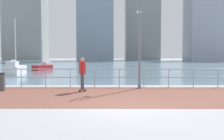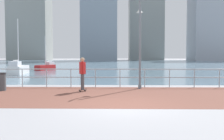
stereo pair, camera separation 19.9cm
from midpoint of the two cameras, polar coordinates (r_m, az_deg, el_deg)
The scene contains 12 objects.
ground at distance 49.11m, azimuth 1.56°, elevation 1.12°, with size 220.00×220.00×0.00m, color #9E9EA3.
brick_paving at distance 11.66m, azimuth 2.40°, elevation -5.62°, with size 28.00×5.97×0.01m, color brown.
harbor_water at distance 59.53m, azimuth 1.52°, elevation 1.49°, with size 180.00×88.00×0.00m, color slate.
waterfront_railing at distance 14.55m, azimuth 2.18°, elevation -0.98°, with size 25.25×0.06×1.06m.
lamppost at distance 14.17m, azimuth 6.62°, elevation 7.33°, with size 0.36×0.82×5.09m.
skateboarder at distance 12.81m, azimuth -6.15°, elevation -0.26°, with size 0.41×0.54×1.70m.
trash_bin at distance 14.24m, azimuth -23.00°, elevation -2.38°, with size 0.46×0.46×0.93m.
sailboat_teal at distance 26.20m, azimuth -19.94°, elevation 0.21°, with size 1.58×3.89×5.32m.
sailboat_white at distance 32.88m, azimuth -14.30°, elevation 0.69°, with size 2.00×3.11×4.19m.
tower_brick at distance 109.53m, azimuth 7.48°, elevation 12.53°, with size 13.36×15.82×40.81m.
tower_glass at distance 115.46m, azimuth -17.71°, elevation 9.80°, with size 16.26×11.74×32.36m.
tower_steel at distance 98.02m, azimuth 21.92°, elevation 9.99°, with size 16.37×11.75×29.16m.
Camera 2 is at (-0.13, -9.08, 1.79)m, focal length 41.11 mm.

